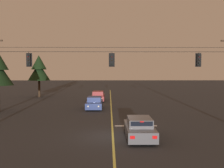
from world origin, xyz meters
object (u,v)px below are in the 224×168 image
at_px(traffic_light_leftmost, 29,60).
at_px(car_oncoming_lead, 94,103).
at_px(traffic_light_left_inner, 112,60).
at_px(tree_verge_far, 39,69).
at_px(car_oncoming_trailing, 98,96).
at_px(traffic_light_centre, 199,60).
at_px(car_waiting_near_lane, 139,128).

bearing_deg(traffic_light_leftmost, car_oncoming_lead, 60.93).
distance_m(traffic_light_left_inner, tree_verge_far, 24.63).
distance_m(car_oncoming_lead, car_oncoming_trailing, 7.51).
bearing_deg(car_oncoming_lead, car_oncoming_trailing, 89.17).
xyz_separation_m(traffic_light_left_inner, tree_verge_far, (-11.62, 21.70, -0.77)).
bearing_deg(car_oncoming_lead, traffic_light_left_inner, -77.68).
xyz_separation_m(traffic_light_centre, car_waiting_near_lane, (-5.35, -4.40, -4.67)).
bearing_deg(car_oncoming_trailing, traffic_light_left_inner, -83.68).
relative_size(traffic_light_leftmost, car_waiting_near_lane, 0.28).
bearing_deg(traffic_light_centre, car_oncoming_trailing, 118.82).
bearing_deg(traffic_light_leftmost, car_oncoming_trailing, 73.00).
distance_m(car_waiting_near_lane, car_oncoming_lead, 13.64).
relative_size(car_waiting_near_lane, car_oncoming_trailing, 0.98).
xyz_separation_m(traffic_light_left_inner, car_waiting_near_lane, (1.78, -4.40, -4.67)).
distance_m(traffic_light_leftmost, car_oncoming_lead, 11.03).
relative_size(traffic_light_left_inner, car_oncoming_trailing, 0.28).
xyz_separation_m(car_waiting_near_lane, tree_verge_far, (-13.41, 26.10, 3.91)).
bearing_deg(car_oncoming_trailing, tree_verge_far, 150.94).
xyz_separation_m(traffic_light_centre, tree_verge_far, (-18.76, 21.70, -0.77)).
bearing_deg(traffic_light_leftmost, traffic_light_left_inner, 0.00).
height_order(traffic_light_leftmost, car_waiting_near_lane, traffic_light_leftmost).
relative_size(traffic_light_leftmost, traffic_light_left_inner, 1.00).
bearing_deg(car_oncoming_trailing, car_oncoming_lead, -90.83).
xyz_separation_m(car_oncoming_lead, tree_verge_far, (-9.71, 12.97, 3.91)).
bearing_deg(traffic_light_centre, car_oncoming_lead, 136.01).
relative_size(traffic_light_leftmost, car_oncoming_lead, 0.28).
height_order(traffic_light_centre, car_waiting_near_lane, traffic_light_centre).
bearing_deg(traffic_light_leftmost, tree_verge_far, 102.62).
height_order(traffic_light_left_inner, car_oncoming_lead, traffic_light_left_inner).
height_order(car_waiting_near_lane, tree_verge_far, tree_verge_far).
height_order(traffic_light_leftmost, traffic_light_left_inner, same).
relative_size(traffic_light_left_inner, car_oncoming_lead, 0.28).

